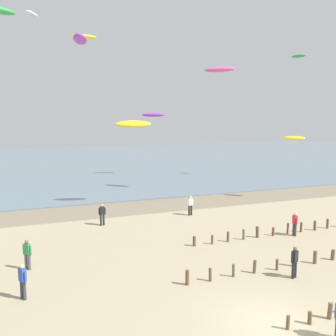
{
  "coord_description": "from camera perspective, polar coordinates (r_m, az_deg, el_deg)",
  "views": [
    {
      "loc": [
        -9.05,
        -11.93,
        8.45
      ],
      "look_at": [
        -0.5,
        10.7,
        5.12
      ],
      "focal_mm": 40.17,
      "sensor_mm": 36.0,
      "label": 1
    }
  ],
  "objects": [
    {
      "name": "kite_aloft_7",
      "position": [
        23.15,
        -13.22,
        18.49
      ],
      "size": [
        1.19,
        2.52,
        0.54
      ],
      "primitive_type": "ellipsoid",
      "rotation": [
        -0.21,
        0.0,
        4.57
      ],
      "color": "purple"
    },
    {
      "name": "kite_aloft_8",
      "position": [
        52.71,
        -2.24,
        8.07
      ],
      "size": [
        3.41,
        2.28,
        0.54
      ],
      "primitive_type": "ellipsoid",
      "rotation": [
        -0.01,
        0.0,
        2.73
      ],
      "color": "purple"
    },
    {
      "name": "kite_aloft_3",
      "position": [
        34.93,
        -5.32,
        6.68
      ],
      "size": [
        3.5,
        1.94,
        0.91
      ],
      "primitive_type": "ellipsoid",
      "rotation": [
        -0.42,
        0.0,
        2.9
      ],
      "color": "yellow"
    },
    {
      "name": "kite_aloft_5",
      "position": [
        41.1,
        7.81,
        14.59
      ],
      "size": [
        3.19,
        3.17,
        0.71
      ],
      "primitive_type": "ellipsoid",
      "rotation": [
        0.17,
        0.0,
        5.5
      ],
      "color": "#E54C99"
    },
    {
      "name": "person_left_flank",
      "position": [
        22.69,
        -20.57,
        -12.07
      ],
      "size": [
        0.46,
        0.4,
        1.71
      ],
      "color": "#4C4C56",
      "rests_on": "ground"
    },
    {
      "name": "kite_aloft_0",
      "position": [
        55.66,
        -19.96,
        21.09
      ],
      "size": [
        2.35,
        3.46,
        0.64
      ],
      "primitive_type": "ellipsoid",
      "rotation": [
        0.11,
        0.0,
        1.15
      ],
      "color": "white"
    },
    {
      "name": "kite_aloft_2",
      "position": [
        39.81,
        18.56,
        4.35
      ],
      "size": [
        2.14,
        1.97,
        0.54
      ],
      "primitive_type": "ellipsoid",
      "rotation": [
        -0.31,
        0.0,
        2.45
      ],
      "color": "yellow"
    },
    {
      "name": "person_by_waterline",
      "position": [
        19.36,
        -21.19,
        -15.61
      ],
      "size": [
        0.37,
        0.5,
        1.71
      ],
      "color": "#383842",
      "rests_on": "ground"
    },
    {
      "name": "kite_aloft_1",
      "position": [
        29.57,
        -12.69,
        18.87
      ],
      "size": [
        1.89,
        0.67,
        0.33
      ],
      "primitive_type": "ellipsoid",
      "rotation": [
        0.06,
        0.0,
        3.11
      ],
      "color": "yellow"
    },
    {
      "name": "ground_plane",
      "position": [
        17.19,
        15.45,
        -21.91
      ],
      "size": [
        160.0,
        160.0,
        0.0
      ],
      "primitive_type": "plane",
      "color": "tan"
    },
    {
      "name": "person_right_flank",
      "position": [
        21.34,
        18.65,
        -13.25
      ],
      "size": [
        0.54,
        0.34,
        1.71
      ],
      "color": "#232328",
      "rests_on": "ground"
    },
    {
      "name": "groyne_mid",
      "position": [
        23.99,
        21.46,
        -12.48
      ],
      "size": [
        16.32,
        0.32,
        0.8
      ],
      "color": "brown",
      "rests_on": "ground"
    },
    {
      "name": "person_trailing_behind",
      "position": [
        28.44,
        18.68,
        -7.94
      ],
      "size": [
        0.26,
        0.57,
        1.71
      ],
      "color": "#383842",
      "rests_on": "ground"
    },
    {
      "name": "kite_aloft_6",
      "position": [
        52.68,
        19.19,
        15.74
      ],
      "size": [
        1.52,
        2.0,
        0.49
      ],
      "primitive_type": "ellipsoid",
      "rotation": [
        -0.33,
        0.0,
        5.22
      ],
      "color": "green"
    },
    {
      "name": "wet_sand_strip",
      "position": [
        35.31,
        -5.26,
        -6.03
      ],
      "size": [
        120.0,
        5.28,
        0.01
      ],
      "primitive_type": "cube",
      "color": "#84755B",
      "rests_on": "ground"
    },
    {
      "name": "sea",
      "position": [
        71.78,
        -13.31,
        0.91
      ],
      "size": [
        160.0,
        70.0,
        0.1
      ],
      "primitive_type": "cube",
      "color": "slate",
      "rests_on": "ground"
    },
    {
      "name": "person_far_down_beach",
      "position": [
        32.43,
        3.4,
        -5.6
      ],
      "size": [
        0.57,
        0.26,
        1.71
      ],
      "color": "#232328",
      "rests_on": "ground"
    },
    {
      "name": "groyne_far",
      "position": [
        29.07,
        18.16,
        -8.71
      ],
      "size": [
        14.95,
        0.35,
        0.82
      ],
      "color": "brown",
      "rests_on": "ground"
    },
    {
      "name": "person_mid_beach",
      "position": [
        29.9,
        -9.96,
        -6.87
      ],
      "size": [
        0.57,
        0.25,
        1.71
      ],
      "color": "#232328",
      "rests_on": "ground"
    }
  ]
}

